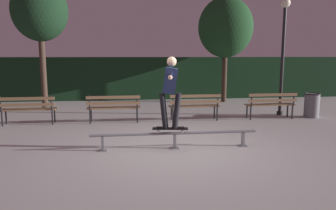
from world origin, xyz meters
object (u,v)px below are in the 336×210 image
object	(u,v)px
skateboard	(170,129)
tree_far_right	(226,28)
park_bench_right_center	(195,104)
lamp_post_right	(283,42)
trash_can	(312,105)
park_bench_left_center	(114,105)
grind_rail	(175,136)
tree_far_left	(40,12)
skateboarder	(170,86)
park_bench_leftmost	(27,107)
park_bench_rightmost	(271,102)

from	to	relation	value
skateboard	tree_far_right	world-z (taller)	tree_far_right
park_bench_right_center	lamp_post_right	xyz separation A→B (m)	(3.13, 0.64, 1.94)
tree_far_right	trash_can	size ratio (longest dim) A/B	5.63
park_bench_left_center	tree_far_right	xyz separation A→B (m)	(4.63, 3.95, 2.67)
park_bench_left_center	lamp_post_right	world-z (taller)	lamp_post_right
grind_rail	park_bench_left_center	xyz separation A→B (m)	(-1.45, 2.92, 0.25)
tree_far_left	lamp_post_right	distance (m)	8.70
lamp_post_right	skateboarder	bearing A→B (deg)	-140.20
skateboard	skateboarder	world-z (taller)	skateboarder
park_bench_right_center	tree_far_right	bearing A→B (deg)	61.71
park_bench_leftmost	park_bench_left_center	bearing A→B (deg)	0.00
park_bench_leftmost	park_bench_left_center	distance (m)	2.50
park_bench_rightmost	trash_can	distance (m)	1.49
skateboarder	park_bench_right_center	size ratio (longest dim) A/B	0.97
park_bench_leftmost	lamp_post_right	world-z (taller)	lamp_post_right
park_bench_leftmost	trash_can	size ratio (longest dim) A/B	2.00
skateboard	grind_rail	bearing A→B (deg)	-0.00
skateboarder	park_bench_leftmost	size ratio (longest dim) A/B	0.97
tree_far_right	lamp_post_right	xyz separation A→B (m)	(1.00, -3.31, -0.72)
skateboarder	lamp_post_right	distance (m)	5.68
park_bench_right_center	park_bench_left_center	bearing A→B (deg)	180.00
skateboard	park_bench_rightmost	bearing A→B (deg)	38.65
park_bench_left_center	park_bench_rightmost	world-z (taller)	same
park_bench_left_center	park_bench_rightmost	size ratio (longest dim) A/B	1.00
park_bench_leftmost	lamp_post_right	size ratio (longest dim) A/B	0.41
grind_rail	lamp_post_right	xyz separation A→B (m)	(4.18, 3.57, 2.20)
trash_can	grind_rail	bearing A→B (deg)	-148.85
tree_far_right	skateboard	bearing A→B (deg)	-115.51
park_bench_leftmost	trash_can	world-z (taller)	park_bench_leftmost
skateboarder	park_bench_right_center	xyz separation A→B (m)	(1.15, 2.92, -0.84)
park_bench_right_center	park_bench_rightmost	bearing A→B (deg)	0.00
grind_rail	lamp_post_right	world-z (taller)	lamp_post_right
tree_far_left	park_bench_left_center	bearing A→B (deg)	-46.50
park_bench_leftmost	tree_far_left	distance (m)	4.20
skateboard	park_bench_right_center	xyz separation A→B (m)	(1.15, 2.92, 0.09)
park_bench_left_center	tree_far_left	bearing A→B (deg)	133.50
tree_far_right	skateboarder	bearing A→B (deg)	-115.49
park_bench_leftmost	park_bench_rightmost	bearing A→B (deg)	0.00
tree_far_left	skateboard	bearing A→B (deg)	-54.93
tree_far_right	tree_far_left	size ratio (longest dim) A/B	0.95
park_bench_leftmost	park_bench_right_center	distance (m)	5.00
park_bench_leftmost	trash_can	xyz separation A→B (m)	(8.98, 0.12, -0.12)
skateboard	park_bench_leftmost	world-z (taller)	park_bench_leftmost
park_bench_leftmost	park_bench_right_center	world-z (taller)	same
lamp_post_right	trash_can	size ratio (longest dim) A/B	4.88
skateboard	park_bench_rightmost	xyz separation A→B (m)	(3.66, 2.92, 0.09)
tree_far_left	tree_far_right	bearing A→B (deg)	8.51
skateboard	lamp_post_right	bearing A→B (deg)	39.78
tree_far_left	trash_can	bearing A→B (deg)	-16.59
grind_rail	skateboard	distance (m)	0.19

